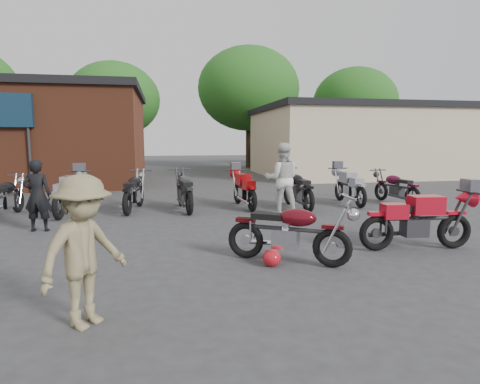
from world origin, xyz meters
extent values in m
plane|color=#333335|center=(0.00, 0.00, 0.00)|extent=(90.00, 90.00, 0.00)
cube|color=brown|center=(-9.00, 14.00, 2.00)|extent=(12.00, 8.00, 4.00)
cube|color=#C4B38C|center=(8.50, 15.00, 1.75)|extent=(10.00, 8.00, 3.50)
ellipsoid|color=#B2131C|center=(-0.32, -0.05, 0.13)|extent=(0.38, 0.38, 0.27)
imported|color=black|center=(-4.59, 3.23, 0.77)|extent=(0.59, 0.41, 1.55)
imported|color=silver|center=(1.10, 4.15, 0.94)|extent=(1.03, 0.88, 1.87)
imported|color=olive|center=(-2.77, -1.62, 0.80)|extent=(1.13, 1.17, 1.60)
camera|label=1|loc=(-1.94, -5.88, 1.95)|focal=30.00mm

